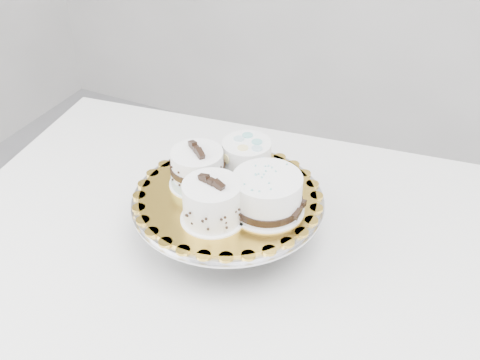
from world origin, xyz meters
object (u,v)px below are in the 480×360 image
at_px(cake_board, 228,196).
at_px(table, 257,272).
at_px(cake_banded, 198,169).
at_px(cake_dots, 247,157).
at_px(cake_ribbon, 268,195).
at_px(cake_swirl, 212,203).
at_px(cake_stand, 228,210).

bearing_deg(cake_board, table, 4.57).
distance_m(cake_board, cake_banded, 0.08).
xyz_separation_m(table, cake_dots, (-0.06, 0.08, 0.21)).
bearing_deg(cake_banded, table, 37.05).
distance_m(table, cake_board, 0.18).
xyz_separation_m(cake_board, cake_ribbon, (0.08, -0.01, 0.03)).
bearing_deg(cake_board, cake_swirl, -84.56).
relative_size(cake_board, cake_ribbon, 2.30).
relative_size(table, cake_swirl, 10.95).
distance_m(table, cake_dots, 0.23).
height_order(cake_board, cake_dots, cake_dots).
bearing_deg(cake_dots, cake_banded, -127.42).
bearing_deg(cake_swirl, table, 69.14).
relative_size(cake_swirl, cake_dots, 1.06).
distance_m(cake_board, cake_swirl, 0.08).
relative_size(table, cake_stand, 3.76).
xyz_separation_m(cake_stand, cake_ribbon, (0.08, -0.01, 0.07)).
relative_size(cake_banded, cake_ribbon, 0.96).
bearing_deg(cake_ribbon, cake_banded, 173.61).
xyz_separation_m(cake_banded, cake_dots, (0.07, 0.07, 0.00)).
xyz_separation_m(table, cake_ribbon, (0.02, -0.01, 0.21)).
relative_size(cake_dots, cake_ribbon, 0.81).
xyz_separation_m(cake_dots, cake_ribbon, (0.08, -0.09, -0.00)).
height_order(table, cake_ribbon, cake_ribbon).
height_order(cake_stand, cake_banded, cake_banded).
distance_m(cake_banded, cake_dots, 0.10).
xyz_separation_m(cake_board, cake_dots, (0.00, 0.08, 0.04)).
bearing_deg(cake_board, cake_ribbon, -5.22).
relative_size(cake_stand, cake_dots, 3.10).
distance_m(table, cake_ribbon, 0.21).
bearing_deg(cake_stand, cake_board, 0.00).
height_order(table, cake_banded, cake_banded).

